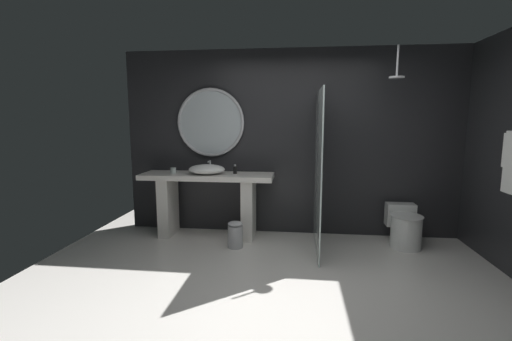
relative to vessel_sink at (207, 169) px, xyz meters
name	(u,v)px	position (x,y,z in m)	size (l,w,h in m)	color
ground_plane	(287,295)	(1.16, -1.53, -0.96)	(5.76, 5.76, 0.00)	silver
back_wall_panel	(292,143)	(1.16, 0.37, 0.34)	(4.80, 0.10, 2.60)	#232326
vanity_counter	(208,196)	(0.00, 0.03, -0.38)	(1.83, 0.53, 0.89)	silver
vessel_sink	(207,169)	(0.00, 0.00, 0.00)	(0.50, 0.41, 0.17)	white
tumbler_cup	(173,170)	(-0.48, 0.02, -0.03)	(0.08, 0.08, 0.08)	silver
soap_dispenser	(235,170)	(0.38, 0.08, -0.01)	(0.06, 0.06, 0.13)	black
round_wall_mirror	(211,122)	(0.00, 0.28, 0.63)	(0.97, 0.04, 0.97)	#B7B7BC
shower_glass_panel	(318,172)	(1.49, -0.28, 0.04)	(0.02, 1.19, 1.99)	silver
rain_shower_head	(397,73)	(2.38, -0.21, 1.22)	(0.18, 0.18, 0.38)	#B7B7BC
toilet	(404,227)	(2.63, -0.06, -0.70)	(0.40, 0.59, 0.51)	white
waste_bin	(235,234)	(0.46, -0.38, -0.78)	(0.19, 0.19, 0.34)	#B7B7BC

